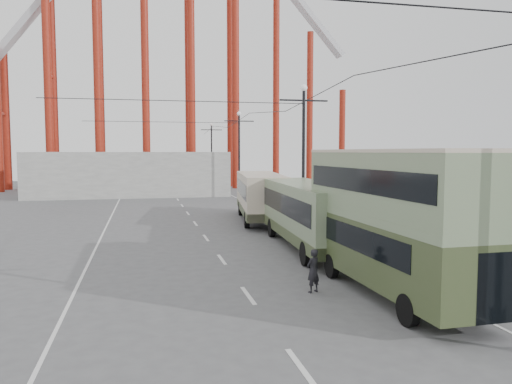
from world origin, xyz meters
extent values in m
plane|color=#505053|center=(0.00, 0.00, 0.00)|extent=(160.00, 160.00, 0.00)
cube|color=silver|center=(-1.00, 19.00, 0.01)|extent=(0.15, 82.00, 0.01)
cube|color=silver|center=(5.40, 20.00, 0.01)|extent=(0.12, 120.00, 0.01)
cube|color=silver|center=(-7.00, 20.00, 0.01)|extent=(0.12, 120.00, 0.01)
cylinder|color=black|center=(5.60, 18.00, 4.50)|extent=(0.20, 0.20, 9.00)
cylinder|color=black|center=(5.60, 18.00, 0.25)|extent=(0.44, 0.44, 0.50)
cube|color=black|center=(5.60, 18.00, 8.30)|extent=(3.20, 0.10, 0.10)
sphere|color=white|center=(5.60, 18.00, 9.10)|extent=(0.44, 0.44, 0.44)
cylinder|color=black|center=(5.60, 40.00, 4.50)|extent=(0.20, 0.20, 9.00)
cylinder|color=black|center=(5.60, 40.00, 0.25)|extent=(0.44, 0.44, 0.50)
cube|color=black|center=(5.60, 40.00, 8.30)|extent=(3.20, 0.10, 0.10)
sphere|color=white|center=(5.60, 40.00, 9.10)|extent=(0.44, 0.44, 0.44)
cylinder|color=black|center=(5.60, 62.00, 4.50)|extent=(0.20, 0.20, 9.00)
cylinder|color=black|center=(5.60, 62.00, 0.25)|extent=(0.44, 0.44, 0.50)
cube|color=black|center=(5.60, 62.00, 8.30)|extent=(3.20, 0.10, 0.10)
sphere|color=white|center=(5.60, 62.00, 9.10)|extent=(0.44, 0.44, 0.44)
cylinder|color=maroon|center=(-22.00, 59.00, 9.00)|extent=(1.00, 1.00, 18.00)
cylinder|color=maroon|center=(-16.00, 55.00, 13.50)|extent=(1.00, 1.00, 27.00)
cylinder|color=maroon|center=(-16.00, 59.00, 13.50)|extent=(1.00, 1.00, 27.00)
cylinder|color=maroon|center=(-10.00, 55.00, 18.00)|extent=(1.00, 1.00, 36.00)
cylinder|color=maroon|center=(-10.00, 59.00, 18.00)|extent=(1.00, 1.00, 36.00)
cylinder|color=maroon|center=(-4.00, 55.00, 22.50)|extent=(1.00, 1.00, 45.00)
cylinder|color=maroon|center=(-4.00, 59.00, 22.50)|extent=(1.00, 1.00, 45.00)
cylinder|color=maroon|center=(2.00, 59.00, 26.00)|extent=(1.00, 1.00, 52.00)
cylinder|color=maroon|center=(14.00, 56.00, 15.00)|extent=(0.90, 0.90, 30.00)
cylinder|color=maroon|center=(19.00, 56.00, 11.00)|extent=(0.90, 0.90, 22.00)
cylinder|color=maroon|center=(24.00, 56.00, 7.00)|extent=(0.90, 0.90, 14.00)
cube|color=#B7B6BC|center=(19.00, 56.00, 24.00)|extent=(9.89, 2.00, 10.87)
cube|color=gray|center=(-6.00, 47.00, 2.50)|extent=(22.00, 10.00, 5.00)
cube|color=#374525|center=(3.89, 3.03, 1.57)|extent=(2.55, 9.57, 2.10)
cube|color=black|center=(3.89, 3.03, 2.00)|extent=(2.56, 7.67, 0.86)
cube|color=gray|center=(3.89, 3.03, 2.76)|extent=(2.57, 9.57, 0.29)
cube|color=gray|center=(3.89, 3.03, 3.95)|extent=(2.55, 9.57, 2.10)
cube|color=black|center=(3.89, 3.03, 4.05)|extent=(2.58, 9.00, 0.81)
cube|color=#C3B59D|center=(3.89, 3.03, 5.06)|extent=(2.57, 9.57, 0.11)
cylinder|color=black|center=(2.76, 5.68, 0.48)|extent=(0.28, 0.96, 0.95)
cylinder|color=black|center=(4.92, 5.72, 0.48)|extent=(0.28, 0.96, 0.95)
cylinder|color=black|center=(2.87, -0.03, 0.48)|extent=(0.28, 0.96, 0.95)
cylinder|color=black|center=(5.02, 0.01, 0.48)|extent=(0.28, 0.96, 0.95)
cube|color=gray|center=(3.87, 11.86, 1.90)|extent=(3.37, 12.07, 2.60)
cube|color=black|center=(3.87, 11.86, 2.33)|extent=(3.34, 10.77, 1.03)
cube|color=#374525|center=(3.87, 11.86, 0.87)|extent=(3.40, 12.07, 0.54)
cube|color=gray|center=(3.87, 11.86, 3.29)|extent=(3.39, 12.07, 0.17)
cylinder|color=black|center=(2.84, 15.29, 0.54)|extent=(0.36, 1.10, 1.09)
cylinder|color=black|center=(5.28, 15.16, 0.54)|extent=(0.36, 1.10, 1.09)
cylinder|color=black|center=(2.44, 8.14, 0.54)|extent=(0.36, 1.10, 1.09)
cylinder|color=black|center=(4.89, 8.00, 0.54)|extent=(0.36, 1.10, 1.09)
cube|color=#C3B59D|center=(3.79, 22.48, 1.93)|extent=(4.15, 11.28, 2.64)
cube|color=black|center=(3.79, 22.48, 2.37)|extent=(4.02, 9.97, 1.05)
cube|color=#374525|center=(3.79, 22.48, 0.88)|extent=(4.18, 11.28, 0.55)
cube|color=#C3B59D|center=(3.79, 22.48, 3.34)|extent=(4.17, 11.28, 0.18)
cylinder|color=black|center=(2.93, 25.48, 0.55)|extent=(0.45, 1.13, 1.10)
cylinder|color=black|center=(5.40, 25.16, 0.55)|extent=(0.45, 1.13, 1.10)
cylinder|color=black|center=(2.13, 19.37, 0.55)|extent=(0.45, 1.13, 1.10)
cylinder|color=black|center=(4.60, 19.04, 0.55)|extent=(0.45, 1.13, 1.10)
imported|color=black|center=(1.35, 3.88, 0.79)|extent=(0.68, 0.60, 1.57)
camera|label=1|loc=(-4.52, -12.75, 5.03)|focal=35.00mm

